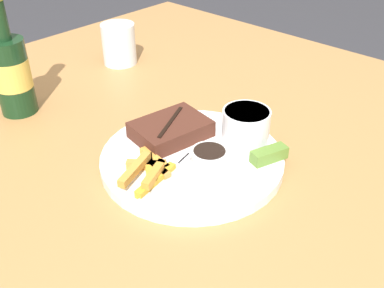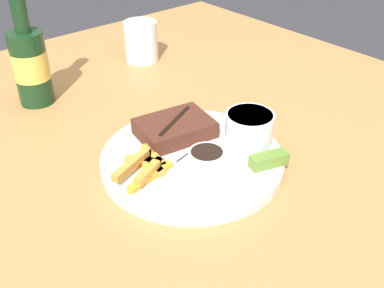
% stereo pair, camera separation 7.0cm
% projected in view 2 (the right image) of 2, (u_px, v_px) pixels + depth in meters
% --- Properties ---
extents(dining_table, '(1.24, 1.35, 0.73)m').
position_uv_depth(dining_table, '(192.00, 196.00, 0.76)').
color(dining_table, '#A87542').
rests_on(dining_table, ground_plane).
extents(dinner_plate, '(0.29, 0.29, 0.02)m').
position_uv_depth(dinner_plate, '(192.00, 159.00, 0.72)').
color(dinner_plate, white).
rests_on(dinner_plate, dining_table).
extents(steak_portion, '(0.13, 0.11, 0.03)m').
position_uv_depth(steak_portion, '(175.00, 128.00, 0.75)').
color(steak_portion, '#472319').
rests_on(steak_portion, dinner_plate).
extents(fries_pile, '(0.10, 0.09, 0.02)m').
position_uv_depth(fries_pile, '(147.00, 167.00, 0.67)').
color(fries_pile, '#C48136').
rests_on(fries_pile, dinner_plate).
extents(coleslaw_cup, '(0.08, 0.08, 0.06)m').
position_uv_depth(coleslaw_cup, '(249.00, 128.00, 0.72)').
color(coleslaw_cup, white).
rests_on(coleslaw_cup, dinner_plate).
extents(dipping_sauce_cup, '(0.06, 0.06, 0.03)m').
position_uv_depth(dipping_sauce_cup, '(207.00, 159.00, 0.67)').
color(dipping_sauce_cup, silver).
rests_on(dipping_sauce_cup, dinner_plate).
extents(pickle_spear, '(0.06, 0.04, 0.02)m').
position_uv_depth(pickle_spear, '(269.00, 160.00, 0.68)').
color(pickle_spear, '#567A2D').
rests_on(pickle_spear, dinner_plate).
extents(fork_utensil, '(0.13, 0.04, 0.00)m').
position_uv_depth(fork_utensil, '(160.00, 177.00, 0.66)').
color(fork_utensil, '#B7B7BC').
rests_on(fork_utensil, dinner_plate).
extents(beer_bottle, '(0.07, 0.07, 0.23)m').
position_uv_depth(beer_bottle, '(30.00, 63.00, 0.85)').
color(beer_bottle, '#143319').
rests_on(beer_bottle, dining_table).
extents(drinking_glass, '(0.08, 0.08, 0.09)m').
position_uv_depth(drinking_glass, '(141.00, 41.00, 1.05)').
color(drinking_glass, silver).
rests_on(drinking_glass, dining_table).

